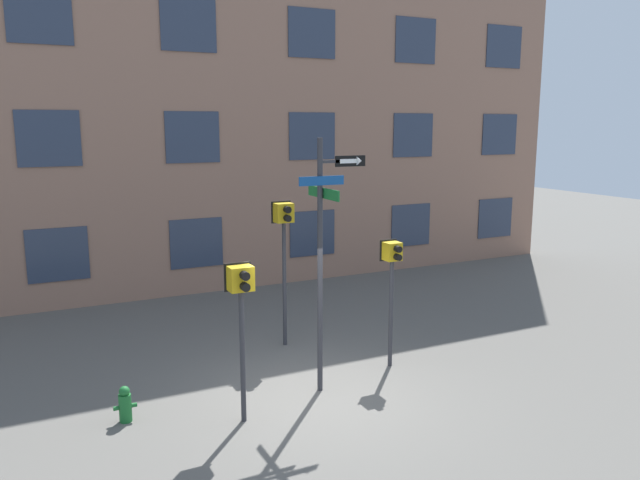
{
  "coord_description": "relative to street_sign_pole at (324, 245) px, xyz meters",
  "views": [
    {
      "loc": [
        -4.25,
        -8.76,
        4.51
      ],
      "look_at": [
        0.21,
        0.29,
        2.63
      ],
      "focal_mm": 35.0,
      "sensor_mm": 36.0,
      "label": 1
    }
  ],
  "objects": [
    {
      "name": "pedestrian_signal_left",
      "position": [
        -1.62,
        -0.5,
        -0.57
      ],
      "size": [
        0.42,
        0.4,
        2.48
      ],
      "color": "#2D2D33",
      "rests_on": "ground_plane"
    },
    {
      "name": "pedestrian_signal_right",
      "position": [
        1.61,
        0.41,
        -0.67
      ],
      "size": [
        0.35,
        0.4,
        2.42
      ],
      "color": "#2D2D33",
      "rests_on": "ground_plane"
    },
    {
      "name": "ground_plane",
      "position": [
        -0.28,
        -0.28,
        -2.54
      ],
      "size": [
        60.0,
        60.0,
        0.0
      ],
      "primitive_type": "plane",
      "color": "#595651"
    },
    {
      "name": "building_facade",
      "position": [
        -0.28,
        7.36,
        3.04
      ],
      "size": [
        24.0,
        0.63,
        11.16
      ],
      "color": "#936B56",
      "rests_on": "ground_plane"
    },
    {
      "name": "fire_hydrant",
      "position": [
        -3.26,
        0.29,
        -2.26
      ],
      "size": [
        0.35,
        0.19,
        0.57
      ],
      "color": "#196028",
      "rests_on": "ground_plane"
    },
    {
      "name": "pedestrian_signal_across",
      "position": [
        0.27,
        2.34,
        -0.17
      ],
      "size": [
        0.42,
        0.4,
        2.99
      ],
      "color": "#2D2D33",
      "rests_on": "ground_plane"
    },
    {
      "name": "street_sign_pole",
      "position": [
        0.0,
        0.0,
        0.0
      ],
      "size": [
        1.23,
        1.1,
        4.3
      ],
      "color": "#2D2D33",
      "rests_on": "ground_plane"
    }
  ]
}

